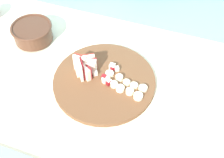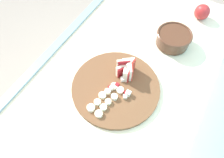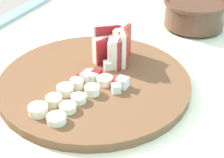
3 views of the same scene
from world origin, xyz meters
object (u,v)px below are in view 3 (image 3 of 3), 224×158
banana_slice_rows (72,95)px  ceramic_bowl (195,13)px  apple_dice_pile (105,78)px  cutting_board (94,81)px  apple_wedge_fan (115,46)px

banana_slice_rows → ceramic_bowl: bearing=164.1°
apple_dice_pile → ceramic_bowl: (-0.33, 0.08, 0.01)m
cutting_board → apple_dice_pile: apple_dice_pile is taller
ceramic_bowl → apple_wedge_fan: bearing=-21.3°
cutting_board → ceramic_bowl: ceramic_bowl is taller
cutting_board → ceramic_bowl: size_ratio=2.24×
apple_wedge_fan → cutting_board: bearing=-7.2°
cutting_board → banana_slice_rows: (0.07, -0.01, 0.01)m
apple_dice_pile → apple_wedge_fan: bearing=-169.4°
apple_wedge_fan → banana_slice_rows: bearing=-5.7°
apple_dice_pile → ceramic_bowl: size_ratio=0.62×
cutting_board → apple_wedge_fan: apple_wedge_fan is taller
apple_wedge_fan → apple_dice_pile: (0.08, 0.01, -0.02)m
apple_wedge_fan → ceramic_bowl: size_ratio=0.52×
apple_wedge_fan → ceramic_bowl: apple_wedge_fan is taller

